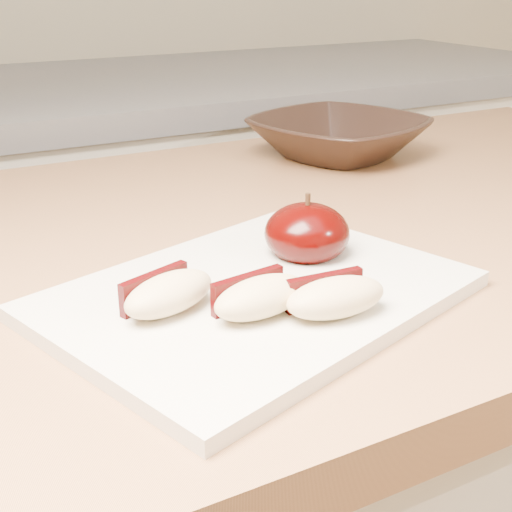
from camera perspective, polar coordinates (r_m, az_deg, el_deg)
back_cabinet at (r=1.43m, az=-19.16°, el=-6.50°), size 2.40×0.62×0.94m
cutting_board at (r=0.52m, az=0.00°, el=-3.14°), size 0.34×0.29×0.01m
apple_half at (r=0.57m, az=4.09°, el=1.83°), size 0.08×0.08×0.06m
apple_wedge_a at (r=0.48m, az=-7.10°, el=-2.95°), size 0.08×0.06×0.03m
apple_wedge_b at (r=0.47m, az=0.29°, el=-3.24°), size 0.08×0.04×0.03m
apple_wedge_c at (r=0.48m, az=6.30°, el=-3.25°), size 0.07×0.04×0.03m
bowl at (r=0.92m, az=6.59°, el=9.41°), size 0.26×0.26×0.05m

